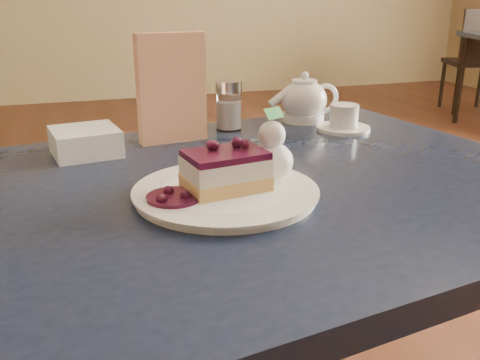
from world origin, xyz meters
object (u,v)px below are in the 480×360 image
object	(u,v)px
main_table	(213,231)
dessert_plate	(226,193)
tea_set	(311,105)
cheesecake_slice	(225,171)

from	to	relation	value
main_table	dessert_plate	world-z (taller)	dessert_plate
dessert_plate	tea_set	world-z (taller)	tea_set
main_table	tea_set	size ratio (longest dim) A/B	5.85
main_table	dessert_plate	bearing A→B (deg)	-90.00
tea_set	dessert_plate	bearing A→B (deg)	-129.21
cheesecake_slice	tea_set	xyz separation A→B (m)	(0.32, 0.39, 0.00)
main_table	tea_set	xyz separation A→B (m)	(0.33, 0.34, 0.12)
main_table	cheesecake_slice	size ratio (longest dim) A/B	9.94
dessert_plate	cheesecake_slice	size ratio (longest dim) A/B	2.09
tea_set	cheesecake_slice	bearing A→B (deg)	-129.21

